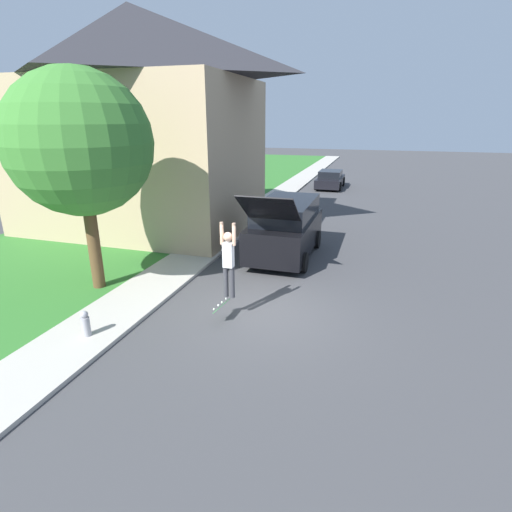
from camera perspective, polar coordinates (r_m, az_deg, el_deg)
ground_plane at (r=11.03m, az=0.61°, el=-7.53°), size 120.00×120.00×0.00m
lawn at (r=19.49m, az=-17.18°, el=3.67°), size 10.00×80.00×0.08m
sidewalk at (r=17.43m, az=-5.09°, el=2.73°), size 1.80×80.00×0.10m
house at (r=19.32m, az=-16.64°, el=18.33°), size 10.57×7.83×9.32m
lawn_tree_near at (r=12.21m, az=-23.86°, el=14.43°), size 3.95×3.95×6.19m
suv_parked at (r=14.82m, az=4.26°, el=4.08°), size 2.17×5.30×2.80m
car_down_street at (r=30.65m, az=10.56°, el=10.70°), size 1.90×4.16×1.28m
skateboarder at (r=9.97m, az=-3.96°, el=-0.51°), size 0.41×0.23×1.97m
skateboard at (r=10.33m, az=-4.95°, el=-7.05°), size 0.23×0.76×0.24m
fire_hydrant at (r=10.25m, az=-23.18°, el=-8.87°), size 0.20×0.20×0.64m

